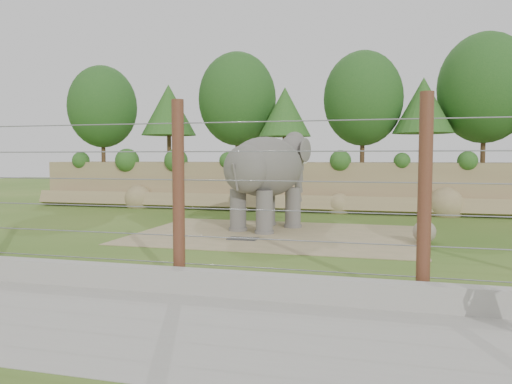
# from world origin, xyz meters

# --- Properties ---
(ground) EXTENTS (90.00, 90.00, 0.00)m
(ground) POSITION_xyz_m (0.00, 0.00, 0.00)
(ground) COLOR #35621B
(ground) RESTS_ON ground
(back_embankment) EXTENTS (30.00, 5.52, 8.77)m
(back_embankment) POSITION_xyz_m (0.59, 12.68, 3.97)
(back_embankment) COLOR #977E59
(back_embankment) RESTS_ON ground
(dirt_patch) EXTENTS (10.00, 7.00, 0.02)m
(dirt_patch) POSITION_xyz_m (0.50, 3.00, 0.01)
(dirt_patch) COLOR #90855B
(dirt_patch) RESTS_ON ground
(drain_grate) EXTENTS (1.00, 0.60, 0.03)m
(drain_grate) POSITION_xyz_m (-0.37, 1.67, 0.04)
(drain_grate) COLOR #262628
(drain_grate) RESTS_ON dirt_patch
(elephant) EXTENTS (3.49, 5.01, 3.73)m
(elephant) POSITION_xyz_m (-0.18, 4.21, 1.86)
(elephant) COLOR slate
(elephant) RESTS_ON ground
(stone_ball) EXTENTS (0.73, 0.73, 0.73)m
(stone_ball) POSITION_xyz_m (5.50, 2.40, 0.39)
(stone_ball) COLOR gray
(stone_ball) RESTS_ON dirt_patch
(retaining_wall) EXTENTS (26.00, 0.35, 0.50)m
(retaining_wall) POSITION_xyz_m (0.00, -5.00, 0.25)
(retaining_wall) COLOR #A6A29B
(retaining_wall) RESTS_ON ground
(walkway) EXTENTS (26.00, 4.00, 0.01)m
(walkway) POSITION_xyz_m (0.00, -7.00, 0.01)
(walkway) COLOR #A6A29B
(walkway) RESTS_ON ground
(barrier_fence) EXTENTS (20.26, 0.26, 4.00)m
(barrier_fence) POSITION_xyz_m (0.00, -4.50, 2.00)
(barrier_fence) COLOR #5B281C
(barrier_fence) RESTS_ON ground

